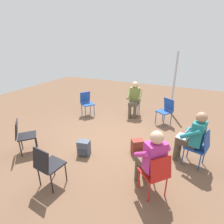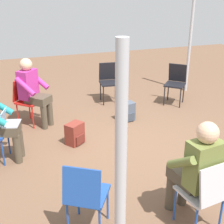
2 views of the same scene
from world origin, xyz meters
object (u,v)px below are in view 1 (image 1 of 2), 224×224
backpack_near_laptop_user (84,148)px  backpack_by_empty_chair (137,147)px  person_in_magenta (151,157)px  chair_north (200,146)px  chair_southeast (23,134)px  person_in_olive (134,97)px  chair_northwest (166,109)px  person_with_laptop (193,135)px  chair_east (47,164)px  chair_southwest (87,102)px  chair_west (135,101)px  chair_northeast (156,172)px

backpack_near_laptop_user → backpack_by_empty_chair: size_ratio=1.00×
person_in_magenta → backpack_near_laptop_user: size_ratio=3.44×
chair_north → person_in_magenta: 1.34m
chair_southeast → person_in_olive: (-3.29, 1.65, 0.20)m
chair_northwest → person_with_laptop: 2.01m
chair_east → backpack_by_empty_chair: (-1.70, 1.16, -0.34)m
chair_southwest → person_in_magenta: person_in_magenta is taller
backpack_near_laptop_user → backpack_by_empty_chair: bearing=117.3°
person_in_magenta → backpack_near_laptop_user: person_in_magenta is taller
chair_west → person_in_olive: size_ratio=0.69×
chair_southwest → chair_southeast: same height
person_with_laptop → chair_west: bearing=57.5°
chair_north → chair_northwest: (-1.87, -0.99, 0.00)m
chair_northeast → chair_west: same height
chair_east → person_with_laptop: 2.96m
chair_east → person_in_olive: person_in_olive is taller
chair_northeast → chair_north: bearing=13.8°
chair_north → person_in_olive: person_in_olive is taller
chair_southwest → chair_southeast: bearing=31.9°
chair_southwest → chair_southeast: (2.65, -0.07, 0.00)m
chair_southeast → chair_east: 1.44m
chair_southwest → chair_northwest: bearing=132.5°
chair_north → chair_northwest: size_ratio=1.00×
chair_east → backpack_by_empty_chair: bearing=62.1°
person_in_olive → backpack_near_laptop_user: 2.83m
chair_southwest → backpack_by_empty_chair: (1.53, 2.41, -0.34)m
person_with_laptop → person_in_olive: 2.82m
person_in_magenta → chair_north: bearing=6.8°
chair_north → chair_southwest: bearing=84.2°
chair_west → person_in_olive: bearing=90.0°
person_in_olive → backpack_near_laptop_user: (2.76, -0.32, -0.54)m
chair_northeast → chair_west: bearing=66.4°
chair_north → chair_northwest: same height
chair_southeast → backpack_near_laptop_user: (-0.53, 1.33, -0.34)m
chair_northwest → person_in_magenta: bearing=125.9°
chair_southeast → person_in_olive: size_ratio=0.69×
chair_southeast → person_in_magenta: 3.01m
chair_west → chair_east: bearing=77.9°
chair_north → chair_northwest: 2.11m
backpack_near_laptop_user → backpack_by_empty_chair: 1.28m
chair_west → backpack_by_empty_chair: (2.33, 0.84, -0.34)m
chair_north → backpack_near_laptop_user: size_ratio=2.36×
chair_northeast → person_in_magenta: (-0.11, -0.12, 0.20)m
chair_west → person_with_laptop: size_ratio=0.69×
chair_southwest → backpack_by_empty_chair: chair_southwest is taller
person_in_olive → chair_north: bearing=128.2°
chair_east → backpack_near_laptop_user: bearing=95.6°
chair_southwest → chair_north: 3.98m
chair_north → chair_west: (-2.23, -2.15, 0.00)m
chair_north → chair_northeast: 1.36m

